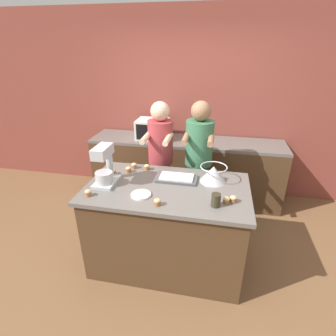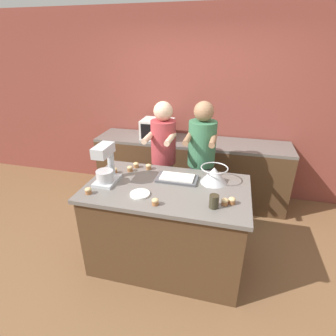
{
  "view_description": "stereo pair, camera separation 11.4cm",
  "coord_description": "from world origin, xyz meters",
  "px_view_note": "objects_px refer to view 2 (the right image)",
  "views": [
    {
      "loc": [
        0.45,
        -2.19,
        2.19
      ],
      "look_at": [
        0.0,
        0.05,
        1.12
      ],
      "focal_mm": 28.0,
      "sensor_mm": 36.0,
      "label": 1
    },
    {
      "loc": [
        0.56,
        -2.16,
        2.19
      ],
      "look_at": [
        0.0,
        0.05,
        1.12
      ],
      "focal_mm": 28.0,
      "sensor_mm": 36.0,
      "label": 2
    }
  ],
  "objects_px": {
    "cupcake_2": "(155,202)",
    "cupcake_7": "(136,165)",
    "cupcake_5": "(149,167)",
    "person_right": "(201,166)",
    "baking_tray": "(177,178)",
    "cupcake_4": "(232,201)",
    "stand_mixer": "(106,166)",
    "small_plate": "(140,194)",
    "cupcake_0": "(130,169)",
    "cupcake_3": "(225,202)",
    "microwave_oven": "(157,129)",
    "person_left": "(163,162)",
    "cupcake_1": "(115,170)",
    "mixing_bowl": "(214,174)",
    "drinking_glass": "(214,201)",
    "cupcake_6": "(88,191)"
  },
  "relations": [
    {
      "from": "person_right",
      "to": "baking_tray",
      "type": "distance_m",
      "value": 0.58
    },
    {
      "from": "microwave_oven",
      "to": "cupcake_5",
      "type": "xyz_separation_m",
      "value": [
        0.21,
        -1.07,
        -0.11
      ]
    },
    {
      "from": "stand_mixer",
      "to": "person_right",
      "type": "bearing_deg",
      "value": 42.12
    },
    {
      "from": "person_left",
      "to": "cupcake_4",
      "type": "relative_size",
      "value": 25.64
    },
    {
      "from": "cupcake_2",
      "to": "cupcake_5",
      "type": "bearing_deg",
      "value": 112.59
    },
    {
      "from": "baking_tray",
      "to": "cupcake_3",
      "type": "relative_size",
      "value": 6.57
    },
    {
      "from": "cupcake_4",
      "to": "cupcake_2",
      "type": "bearing_deg",
      "value": -164.49
    },
    {
      "from": "baking_tray",
      "to": "cupcake_7",
      "type": "distance_m",
      "value": 0.54
    },
    {
      "from": "stand_mixer",
      "to": "cupcake_5",
      "type": "bearing_deg",
      "value": 51.13
    },
    {
      "from": "microwave_oven",
      "to": "cupcake_7",
      "type": "relative_size",
      "value": 7.16
    },
    {
      "from": "stand_mixer",
      "to": "cupcake_1",
      "type": "distance_m",
      "value": 0.25
    },
    {
      "from": "microwave_oven",
      "to": "cupcake_3",
      "type": "xyz_separation_m",
      "value": [
        1.07,
        -1.59,
        -0.11
      ]
    },
    {
      "from": "microwave_oven",
      "to": "cupcake_5",
      "type": "bearing_deg",
      "value": -79.02
    },
    {
      "from": "person_right",
      "to": "mixing_bowl",
      "type": "height_order",
      "value": "person_right"
    },
    {
      "from": "small_plate",
      "to": "cupcake_4",
      "type": "height_order",
      "value": "cupcake_4"
    },
    {
      "from": "cupcake_2",
      "to": "small_plate",
      "type": "bearing_deg",
      "value": 146.32
    },
    {
      "from": "person_left",
      "to": "cupcake_0",
      "type": "height_order",
      "value": "person_left"
    },
    {
      "from": "cupcake_3",
      "to": "cupcake_2",
      "type": "bearing_deg",
      "value": -165.8
    },
    {
      "from": "cupcake_1",
      "to": "cupcake_6",
      "type": "height_order",
      "value": "same"
    },
    {
      "from": "drinking_glass",
      "to": "cupcake_3",
      "type": "xyz_separation_m",
      "value": [
        0.09,
        0.06,
        -0.03
      ]
    },
    {
      "from": "small_plate",
      "to": "cupcake_4",
      "type": "relative_size",
      "value": 2.92
    },
    {
      "from": "person_left",
      "to": "microwave_oven",
      "type": "bearing_deg",
      "value": 111.75
    },
    {
      "from": "person_left",
      "to": "small_plate",
      "type": "distance_m",
      "value": 0.93
    },
    {
      "from": "cupcake_2",
      "to": "cupcake_5",
      "type": "xyz_separation_m",
      "value": [
        -0.28,
        0.67,
        0.0
      ]
    },
    {
      "from": "cupcake_6",
      "to": "cupcake_5",
      "type": "bearing_deg",
      "value": 59.65
    },
    {
      "from": "mixing_bowl",
      "to": "cupcake_2",
      "type": "height_order",
      "value": "mixing_bowl"
    },
    {
      "from": "cupcake_3",
      "to": "cupcake_0",
      "type": "bearing_deg",
      "value": 157.9
    },
    {
      "from": "cupcake_2",
      "to": "baking_tray",
      "type": "bearing_deg",
      "value": 80.46
    },
    {
      "from": "cupcake_1",
      "to": "cupcake_7",
      "type": "relative_size",
      "value": 1.0
    },
    {
      "from": "baking_tray",
      "to": "cupcake_2",
      "type": "relative_size",
      "value": 6.57
    },
    {
      "from": "person_left",
      "to": "baking_tray",
      "type": "distance_m",
      "value": 0.63
    },
    {
      "from": "small_plate",
      "to": "cupcake_0",
      "type": "distance_m",
      "value": 0.52
    },
    {
      "from": "drinking_glass",
      "to": "person_left",
      "type": "bearing_deg",
      "value": 126.1
    },
    {
      "from": "stand_mixer",
      "to": "cupcake_2",
      "type": "distance_m",
      "value": 0.67
    },
    {
      "from": "cupcake_0",
      "to": "cupcake_3",
      "type": "bearing_deg",
      "value": -22.1
    },
    {
      "from": "baking_tray",
      "to": "small_plate",
      "type": "distance_m",
      "value": 0.46
    },
    {
      "from": "person_right",
      "to": "cupcake_2",
      "type": "distance_m",
      "value": 1.08
    },
    {
      "from": "drinking_glass",
      "to": "cupcake_6",
      "type": "height_order",
      "value": "drinking_glass"
    },
    {
      "from": "cupcake_3",
      "to": "cupcake_6",
      "type": "height_order",
      "value": "same"
    },
    {
      "from": "cupcake_2",
      "to": "microwave_oven",
      "type": "bearing_deg",
      "value": 105.61
    },
    {
      "from": "person_left",
      "to": "microwave_oven",
      "type": "relative_size",
      "value": 3.58
    },
    {
      "from": "baking_tray",
      "to": "cupcake_0",
      "type": "bearing_deg",
      "value": 172.54
    },
    {
      "from": "cupcake_5",
      "to": "cupcake_6",
      "type": "relative_size",
      "value": 1.0
    },
    {
      "from": "mixing_bowl",
      "to": "cupcake_3",
      "type": "height_order",
      "value": "mixing_bowl"
    },
    {
      "from": "cupcake_2",
      "to": "cupcake_4",
      "type": "height_order",
      "value": "same"
    },
    {
      "from": "person_right",
      "to": "cupcake_2",
      "type": "bearing_deg",
      "value": -103.69
    },
    {
      "from": "cupcake_3",
      "to": "stand_mixer",
      "type": "bearing_deg",
      "value": 173.42
    },
    {
      "from": "cupcake_2",
      "to": "cupcake_7",
      "type": "bearing_deg",
      "value": 122.36
    },
    {
      "from": "cupcake_5",
      "to": "cupcake_7",
      "type": "height_order",
      "value": "same"
    },
    {
      "from": "stand_mixer",
      "to": "cupcake_1",
      "type": "relative_size",
      "value": 6.28
    }
  ]
}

